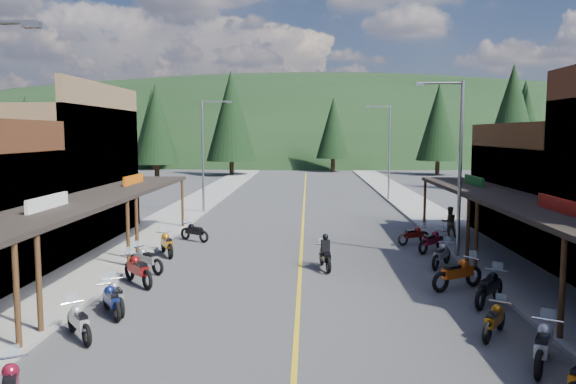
# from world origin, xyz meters

# --- Properties ---
(ground) EXTENTS (220.00, 220.00, 0.00)m
(ground) POSITION_xyz_m (0.00, 0.00, 0.00)
(ground) COLOR #38383A
(ground) RESTS_ON ground
(centerline) EXTENTS (0.15, 90.00, 0.01)m
(centerline) POSITION_xyz_m (0.00, 20.00, 0.01)
(centerline) COLOR gold
(centerline) RESTS_ON ground
(sidewalk_west) EXTENTS (3.40, 94.00, 0.15)m
(sidewalk_west) POSITION_xyz_m (-8.70, 20.00, 0.07)
(sidewalk_west) COLOR gray
(sidewalk_west) RESTS_ON ground
(sidewalk_east) EXTENTS (3.40, 94.00, 0.15)m
(sidewalk_east) POSITION_xyz_m (8.70, 20.00, 0.07)
(sidewalk_east) COLOR gray
(sidewalk_east) RESTS_ON ground
(shop_west_3) EXTENTS (10.90, 10.20, 8.20)m
(shop_west_3) POSITION_xyz_m (-13.78, 11.30, 3.52)
(shop_west_3) COLOR brown
(shop_west_3) RESTS_ON ground
(shop_east_3) EXTENTS (10.90, 10.20, 6.20)m
(shop_east_3) POSITION_xyz_m (13.75, 11.30, 2.53)
(shop_east_3) COLOR #4C2D16
(shop_east_3) RESTS_ON ground
(streetlight_1) EXTENTS (2.16, 0.18, 8.00)m
(streetlight_1) POSITION_xyz_m (-6.95, 22.00, 4.46)
(streetlight_1) COLOR gray
(streetlight_1) RESTS_ON ground
(streetlight_2) EXTENTS (2.16, 0.18, 8.00)m
(streetlight_2) POSITION_xyz_m (6.95, 8.00, 4.46)
(streetlight_2) COLOR gray
(streetlight_2) RESTS_ON ground
(streetlight_3) EXTENTS (2.16, 0.18, 8.00)m
(streetlight_3) POSITION_xyz_m (6.95, 30.00, 4.46)
(streetlight_3) COLOR gray
(streetlight_3) RESTS_ON ground
(ridge_hill) EXTENTS (310.00, 140.00, 60.00)m
(ridge_hill) POSITION_xyz_m (0.00, 135.00, 0.00)
(ridge_hill) COLOR black
(ridge_hill) RESTS_ON ground
(pine_0) EXTENTS (5.04, 5.04, 11.00)m
(pine_0) POSITION_xyz_m (-40.00, 62.00, 6.48)
(pine_0) COLOR black
(pine_0) RESTS_ON ground
(pine_1) EXTENTS (5.88, 5.88, 12.50)m
(pine_1) POSITION_xyz_m (-24.00, 70.00, 7.24)
(pine_1) COLOR black
(pine_1) RESTS_ON ground
(pine_2) EXTENTS (6.72, 6.72, 14.00)m
(pine_2) POSITION_xyz_m (-10.00, 58.00, 7.99)
(pine_2) COLOR black
(pine_2) RESTS_ON ground
(pine_3) EXTENTS (5.04, 5.04, 11.00)m
(pine_3) POSITION_xyz_m (4.00, 66.00, 6.48)
(pine_3) COLOR black
(pine_3) RESTS_ON ground
(pine_4) EXTENTS (5.88, 5.88, 12.50)m
(pine_4) POSITION_xyz_m (18.00, 60.00, 7.24)
(pine_4) COLOR black
(pine_4) RESTS_ON ground
(pine_5) EXTENTS (6.72, 6.72, 14.00)m
(pine_5) POSITION_xyz_m (34.00, 72.00, 7.99)
(pine_5) COLOR black
(pine_5) RESTS_ON ground
(pine_7) EXTENTS (5.88, 5.88, 12.50)m
(pine_7) POSITION_xyz_m (-32.00, 76.00, 7.24)
(pine_7) COLOR black
(pine_7) RESTS_ON ground
(pine_8) EXTENTS (4.48, 4.48, 10.00)m
(pine_8) POSITION_xyz_m (-22.00, 40.00, 5.98)
(pine_8) COLOR black
(pine_8) RESTS_ON ground
(pine_9) EXTENTS (4.93, 4.93, 10.80)m
(pine_9) POSITION_xyz_m (24.00, 45.00, 6.38)
(pine_9) COLOR black
(pine_9) RESTS_ON ground
(pine_10) EXTENTS (5.38, 5.38, 11.60)m
(pine_10) POSITION_xyz_m (-18.00, 50.00, 6.78)
(pine_10) COLOR black
(pine_10) RESTS_ON ground
(pine_11) EXTENTS (5.82, 5.82, 12.40)m
(pine_11) POSITION_xyz_m (20.00, 38.00, 7.19)
(pine_11) COLOR black
(pine_11) RESTS_ON ground
(bike_west_6) EXTENTS (1.71, 1.93, 1.11)m
(bike_west_6) POSITION_xyz_m (-6.02, -2.40, 0.56)
(bike_west_6) COLOR #AEAFB4
(bike_west_6) RESTS_ON ground
(bike_west_7) EXTENTS (1.58, 1.98, 1.11)m
(bike_west_7) POSITION_xyz_m (-5.82, -0.38, 0.55)
(bike_west_7) COLOR navy
(bike_west_7) RESTS_ON ground
(bike_west_8) EXTENTS (1.63, 2.08, 1.16)m
(bike_west_8) POSITION_xyz_m (-5.83, 0.01, 0.58)
(bike_west_8) COLOR gray
(bike_west_8) RESTS_ON ground
(bike_west_9) EXTENTS (2.07, 2.26, 1.32)m
(bike_west_9) POSITION_xyz_m (-6.07, 3.17, 0.66)
(bike_west_9) COLOR maroon
(bike_west_9) RESTS_ON ground
(bike_west_10) EXTENTS (2.10, 1.82, 1.20)m
(bike_west_10) POSITION_xyz_m (-6.32, 5.10, 0.60)
(bike_west_10) COLOR gray
(bike_west_10) RESTS_ON ground
(bike_west_11) EXTENTS (1.61, 2.27, 1.24)m
(bike_west_11) POSITION_xyz_m (-6.27, 8.32, 0.62)
(bike_west_11) COLOR #B66C0D
(bike_west_11) RESTS_ON ground
(bike_west_12) EXTENTS (1.98, 1.66, 1.12)m
(bike_west_12) POSITION_xyz_m (-5.69, 11.82, 0.56)
(bike_west_12) COLOR black
(bike_west_12) RESTS_ON ground
(bike_east_6) EXTENTS (1.71, 2.28, 1.26)m
(bike_east_6) POSITION_xyz_m (6.04, -3.90, 0.63)
(bike_east_6) COLOR #ADACB2
(bike_east_6) RESTS_ON ground
(bike_east_7) EXTENTS (1.56, 1.91, 1.07)m
(bike_east_7) POSITION_xyz_m (5.55, -1.81, 0.54)
(bike_east_7) COLOR #98580A
(bike_east_7) RESTS_ON ground
(bike_east_8) EXTENTS (1.95, 2.24, 1.28)m
(bike_east_8) POSITION_xyz_m (6.37, 1.22, 0.64)
(bike_east_8) COLOR black
(bike_east_8) RESTS_ON ground
(bike_east_9) EXTENTS (2.41, 1.89, 1.34)m
(bike_east_9) POSITION_xyz_m (5.79, 3.01, 0.67)
(bike_east_9) COLOR #BD490D
(bike_east_9) RESTS_ON ground
(bike_east_10) EXTENTS (1.67, 2.13, 1.19)m
(bike_east_10) POSITION_xyz_m (6.02, 6.48, 0.59)
(bike_east_10) COLOR gray
(bike_east_10) RESTS_ON ground
(bike_east_11) EXTENTS (1.99, 2.00, 1.21)m
(bike_east_11) POSITION_xyz_m (6.28, 9.48, 0.60)
(bike_east_11) COLOR maroon
(bike_east_11) RESTS_ON ground
(bike_east_12) EXTENTS (1.99, 1.47, 1.09)m
(bike_east_12) POSITION_xyz_m (5.76, 11.36, 0.55)
(bike_east_12) COLOR maroon
(bike_east_12) RESTS_ON ground
(rider_on_bike) EXTENTS (1.00, 2.14, 1.56)m
(rider_on_bike) POSITION_xyz_m (1.05, 5.90, 0.63)
(rider_on_bike) COLOR black
(rider_on_bike) RESTS_ON ground
(pedestrian_east_b) EXTENTS (0.85, 0.54, 1.66)m
(pedestrian_east_b) POSITION_xyz_m (7.88, 12.71, 0.98)
(pedestrian_east_b) COLOR brown
(pedestrian_east_b) RESTS_ON sidewalk_east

